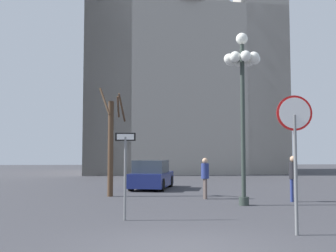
{
  "coord_description": "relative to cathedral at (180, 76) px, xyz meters",
  "views": [
    {
      "loc": [
        -0.85,
        -7.81,
        1.85
      ],
      "look_at": [
        0.99,
        16.63,
        3.54
      ],
      "focal_mm": 43.08,
      "sensor_mm": 36.0,
      "label": 1
    }
  ],
  "objects": [
    {
      "name": "bare_tree",
      "position": [
        -5.39,
        -22.25,
        -7.38
      ],
      "size": [
        1.18,
        1.04,
        4.76
      ],
      "color": "#473323",
      "rests_on": "ground"
    },
    {
      "name": "pedestrian_walking",
      "position": [
        -1.46,
        -23.54,
        -8.64
      ],
      "size": [
        0.32,
        0.32,
        1.68
      ],
      "color": "#594C47",
      "rests_on": "ground"
    },
    {
      "name": "parked_car_near_navy",
      "position": [
        -3.48,
        -18.65,
        -8.95
      ],
      "size": [
        2.62,
        4.31,
        1.51
      ],
      "color": "navy",
      "rests_on": "ground"
    },
    {
      "name": "stop_sign",
      "position": [
        -0.61,
        -30.94,
        -7.39
      ],
      "size": [
        0.82,
        0.11,
        3.2
      ],
      "color": "slate",
      "rests_on": "ground"
    },
    {
      "name": "pedestrian_standing",
      "position": [
        1.78,
        -24.75,
        -8.58
      ],
      "size": [
        0.32,
        0.32,
        1.76
      ],
      "color": "navy",
      "rests_on": "ground"
    },
    {
      "name": "street_lamp",
      "position": [
        -0.42,
        -25.65,
        -4.99
      ],
      "size": [
        1.35,
        1.35,
        6.29
      ],
      "color": "#2D3833",
      "rests_on": "ground"
    },
    {
      "name": "ground_plane",
      "position": [
        -3.38,
        -32.17,
        -9.65
      ],
      "size": [
        120.0,
        120.0,
        0.0
      ],
      "primitive_type": "plane",
      "color": "#38383D"
    },
    {
      "name": "one_way_arrow_sign",
      "position": [
        -4.57,
        -28.61,
        -8.16
      ],
      "size": [
        0.57,
        0.07,
        2.44
      ],
      "color": "slate",
      "rests_on": "ground"
    },
    {
      "name": "cathedral",
      "position": [
        0.0,
        0.0,
        0.0
      ],
      "size": [
        19.23,
        14.63,
        31.46
      ],
      "color": "gray",
      "rests_on": "ground"
    }
  ]
}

